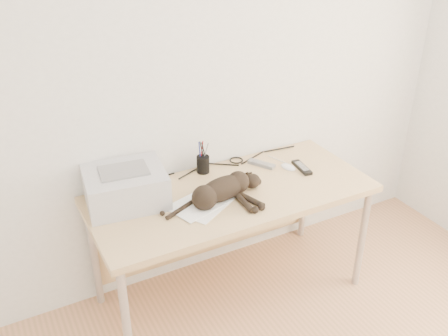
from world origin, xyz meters
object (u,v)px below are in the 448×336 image
mug (155,176)px  pen_cup (203,164)px  desk (225,204)px  cat (221,191)px  mouse (288,166)px  printer (125,186)px

mug → pen_cup: 0.30m
desk → cat: cat is taller
mouse → pen_cup: bearing=144.8°
desk → mouse: (0.44, -0.00, 0.15)m
desk → mouse: size_ratio=15.01×
pen_cup → mouse: size_ratio=1.84×
pen_cup → cat: bearing=-99.5°
cat → pen_cup: pen_cup is taller
cat → mouse: (0.54, 0.14, -0.04)m
mug → pen_cup: (0.30, -0.00, 0.00)m
mouse → printer: bearing=161.9°
mug → mouse: mug is taller
pen_cup → mug: bearing=179.7°
mouse → cat: bearing=-178.3°
mug → pen_cup: bearing=-0.3°
desk → mug: 0.44m
printer → mug: (0.21, 0.11, -0.05)m
mug → mouse: 0.81m
mug → mouse: (0.79, -0.20, -0.03)m
desk → mug: (-0.35, 0.19, 0.18)m
pen_cup → desk: bearing=-76.7°
pen_cup → mouse: 0.52m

